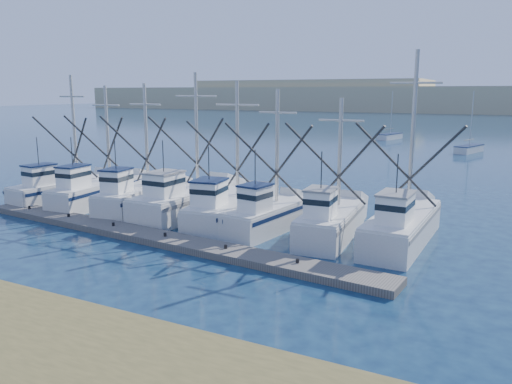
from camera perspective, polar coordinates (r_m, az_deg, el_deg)
ground at (r=20.72m, az=-9.02°, el=-11.41°), size 500.00×500.00×0.00m
floating_dock at (r=28.02m, az=-11.85°, el=-5.02°), size 27.46×4.45×0.37m
dune_ridge at (r=225.71m, az=24.23°, el=9.64°), size 360.00×60.00×10.00m
trawler_fleet at (r=31.60m, az=-6.09°, el=-1.46°), size 27.60×8.87×10.16m
sailboat_near at (r=72.69m, az=23.17°, el=4.56°), size 3.42×6.15×8.10m
sailboat_far at (r=88.79m, az=15.06°, el=6.16°), size 3.30×6.18×8.10m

